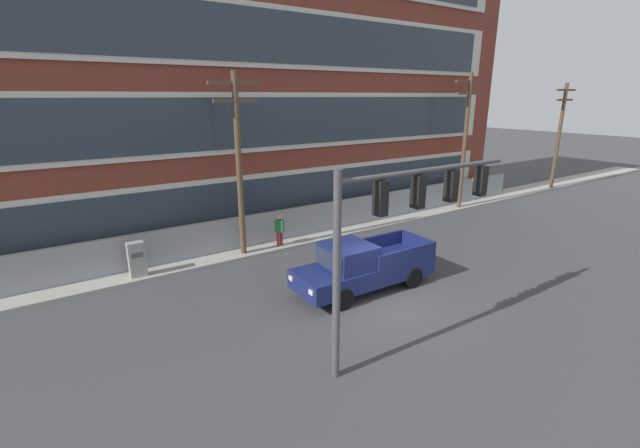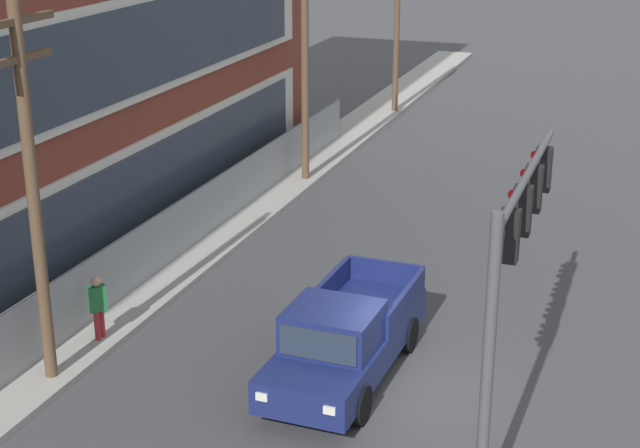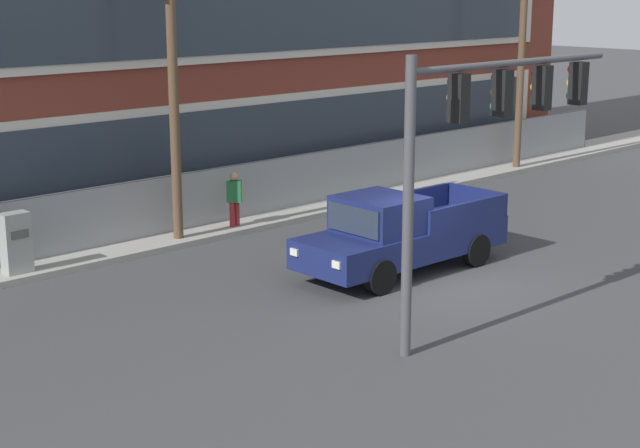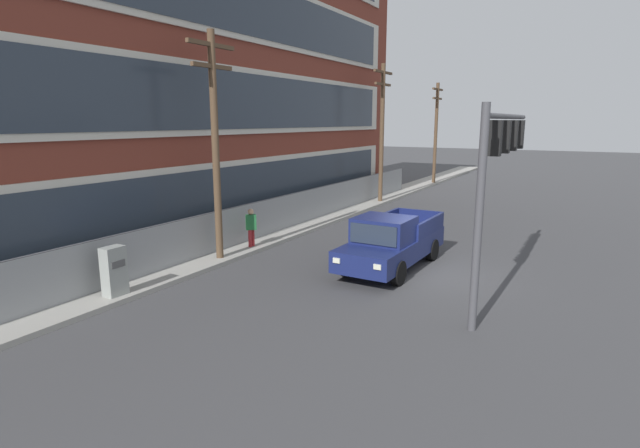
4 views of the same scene
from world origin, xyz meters
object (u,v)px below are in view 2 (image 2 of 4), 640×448
object	(u,v)px
pickup_truck_navy	(344,340)
pedestrian_near_cabinet	(98,305)
traffic_signal_mast	(516,247)
utility_pole_near_corner	(32,181)
utility_pole_far_east	(397,13)
utility_pole_midblock	(305,48)

from	to	relation	value
pickup_truck_navy	pedestrian_near_cabinet	distance (m)	5.80
traffic_signal_mast	utility_pole_near_corner	xyz separation A→B (m)	(-0.51, 9.48, 0.34)
pickup_truck_navy	pedestrian_near_cabinet	size ratio (longest dim) A/B	3.36
utility_pole_far_east	pedestrian_near_cabinet	xyz separation A→B (m)	(-24.31, 0.17, -3.49)
pickup_truck_navy	pedestrian_near_cabinet	xyz separation A→B (m)	(-0.33, 5.79, 0.04)
utility_pole_near_corner	utility_pole_midblock	distance (m)	15.17
traffic_signal_mast	utility_pole_midblock	bearing A→B (deg)	32.71
utility_pole_midblock	pedestrian_near_cabinet	bearing A→B (deg)	179.82
utility_pole_near_corner	traffic_signal_mast	bearing A→B (deg)	-86.94
traffic_signal_mast	pedestrian_near_cabinet	world-z (taller)	traffic_signal_mast
pickup_truck_navy	utility_pole_midblock	xyz separation A→B (m)	(12.95, 5.75, 3.77)
traffic_signal_mast	utility_pole_far_east	distance (m)	27.33
utility_pole_midblock	pedestrian_near_cabinet	xyz separation A→B (m)	(-13.28, 0.04, -3.73)
utility_pole_near_corner	pedestrian_near_cabinet	xyz separation A→B (m)	(1.89, -0.02, -3.51)
traffic_signal_mast	utility_pole_midblock	distance (m)	17.44
pickup_truck_navy	utility_pole_midblock	bearing A→B (deg)	23.92
traffic_signal_mast	pickup_truck_navy	bearing A→B (deg)	65.01
utility_pole_midblock	utility_pole_far_east	size ratio (longest dim) A/B	1.05
pickup_truck_navy	utility_pole_near_corner	size ratio (longest dim) A/B	0.70
traffic_signal_mast	pedestrian_near_cabinet	xyz separation A→B (m)	(1.39, 9.46, -3.16)
traffic_signal_mast	pickup_truck_navy	size ratio (longest dim) A/B	1.11
traffic_signal_mast	pickup_truck_navy	xyz separation A→B (m)	(1.71, 3.67, -3.20)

